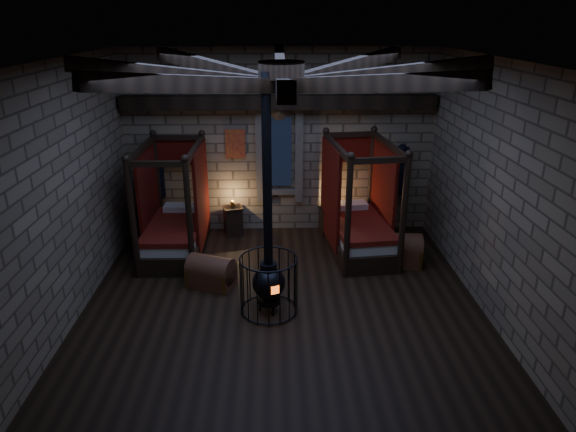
{
  "coord_description": "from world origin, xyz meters",
  "views": [
    {
      "loc": [
        -0.12,
        -7.98,
        4.81
      ],
      "look_at": [
        0.12,
        0.6,
        1.45
      ],
      "focal_mm": 32.0,
      "sensor_mm": 36.0,
      "label": 1
    }
  ],
  "objects_px": {
    "trunk_left": "(211,273)",
    "trunk_right": "(398,251)",
    "bed_right": "(358,225)",
    "stove": "(269,279)",
    "bed_left": "(175,227)"
  },
  "relations": [
    {
      "from": "bed_left",
      "to": "trunk_right",
      "type": "height_order",
      "value": "bed_left"
    },
    {
      "from": "bed_left",
      "to": "stove",
      "type": "bearing_deg",
      "value": -49.94
    },
    {
      "from": "trunk_left",
      "to": "stove",
      "type": "distance_m",
      "value": 1.48
    },
    {
      "from": "bed_right",
      "to": "stove",
      "type": "relative_size",
      "value": 0.6
    },
    {
      "from": "bed_left",
      "to": "stove",
      "type": "xyz_separation_m",
      "value": [
        2.02,
        -2.48,
        0.04
      ]
    },
    {
      "from": "trunk_left",
      "to": "trunk_right",
      "type": "distance_m",
      "value": 3.82
    },
    {
      "from": "stove",
      "to": "bed_right",
      "type": "bearing_deg",
      "value": 28.6
    },
    {
      "from": "bed_left",
      "to": "stove",
      "type": "distance_m",
      "value": 3.2
    },
    {
      "from": "trunk_left",
      "to": "stove",
      "type": "height_order",
      "value": "stove"
    },
    {
      "from": "trunk_left",
      "to": "stove",
      "type": "relative_size",
      "value": 0.24
    },
    {
      "from": "trunk_right",
      "to": "stove",
      "type": "relative_size",
      "value": 0.25
    },
    {
      "from": "bed_right",
      "to": "trunk_right",
      "type": "distance_m",
      "value": 1.06
    },
    {
      "from": "trunk_right",
      "to": "bed_right",
      "type": "bearing_deg",
      "value": 141.23
    },
    {
      "from": "bed_left",
      "to": "bed_right",
      "type": "xyz_separation_m",
      "value": [
        3.93,
        -0.02,
        0.01
      ]
    },
    {
      "from": "bed_right",
      "to": "trunk_left",
      "type": "relative_size",
      "value": 2.46
    }
  ]
}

